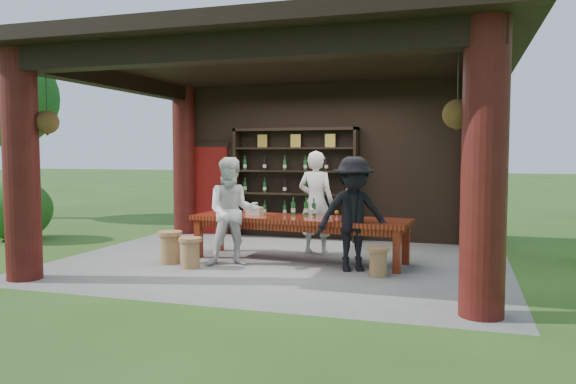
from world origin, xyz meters
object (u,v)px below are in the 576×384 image
(stool_far_left, at_px, (170,246))
(stool_near_right, at_px, (378,261))
(guest_woman, at_px, (232,212))
(stool_near_left, at_px, (190,252))
(napkin_basket, at_px, (255,211))
(wine_shelf, at_px, (295,184))
(tasting_table, at_px, (299,224))
(host, at_px, (316,202))
(guest_man, at_px, (354,214))

(stool_far_left, bearing_deg, stool_near_right, 0.87)
(guest_woman, bearing_deg, stool_far_left, 165.18)
(stool_near_left, xyz_separation_m, napkin_basket, (0.67, 1.14, 0.56))
(wine_shelf, xyz_separation_m, stool_near_right, (2.23, -3.14, -0.95))
(stool_near_left, bearing_deg, stool_far_left, 154.75)
(napkin_basket, bearing_deg, tasting_table, -3.48)
(stool_near_right, distance_m, napkin_basket, 2.51)
(tasting_table, relative_size, stool_near_left, 7.81)
(stool_near_left, height_order, stool_far_left, stool_far_left)
(stool_near_left, bearing_deg, tasting_table, 36.21)
(stool_near_left, bearing_deg, host, 49.60)
(wine_shelf, distance_m, stool_near_left, 3.62)
(stool_near_left, bearing_deg, guest_man, 12.71)
(guest_man, bearing_deg, tasting_table, 130.55)
(stool_far_left, bearing_deg, napkin_basket, 38.21)
(stool_far_left, distance_m, guest_woman, 1.22)
(host, distance_m, guest_woman, 1.79)
(host, xyz_separation_m, guest_man, (0.94, -1.30, -0.05))
(guest_woman, height_order, napkin_basket, guest_woman)
(stool_far_left, bearing_deg, guest_woman, 9.00)
(tasting_table, xyz_separation_m, stool_near_right, (1.46, -0.81, -0.41))
(wine_shelf, xyz_separation_m, napkin_basket, (-0.06, -2.28, -0.36))
(wine_shelf, relative_size, stool_near_left, 5.53)
(guest_woman, bearing_deg, guest_man, -18.83)
(stool_near_right, bearing_deg, wine_shelf, 125.40)
(napkin_basket, bearing_deg, stool_near_left, -120.25)
(wine_shelf, relative_size, guest_man, 1.51)
(tasting_table, height_order, stool_far_left, tasting_table)
(stool_near_right, bearing_deg, stool_far_left, -179.13)
(stool_near_left, distance_m, guest_woman, 0.93)
(guest_woman, xyz_separation_m, napkin_basket, (0.10, 0.74, -0.06))
(wine_shelf, bearing_deg, guest_man, -57.76)
(tasting_table, bearing_deg, wine_shelf, 108.25)
(tasting_table, distance_m, stool_near_left, 1.89)
(guest_woman, bearing_deg, wine_shelf, 63.21)
(stool_near_right, distance_m, host, 2.20)
(stool_far_left, bearing_deg, guest_man, 6.39)
(wine_shelf, relative_size, guest_woman, 1.52)
(stool_far_left, relative_size, napkin_basket, 2.06)
(napkin_basket, bearing_deg, guest_man, -17.14)
(host, relative_size, guest_woman, 1.06)
(stool_far_left, height_order, guest_man, guest_man)
(stool_near_left, xyz_separation_m, stool_far_left, (-0.49, 0.23, 0.03))
(host, bearing_deg, stool_near_right, 139.31)
(wine_shelf, xyz_separation_m, guest_woman, (-0.16, -3.03, -0.30))
(host, height_order, guest_man, host)
(stool_near_right, relative_size, napkin_basket, 1.68)
(wine_shelf, height_order, tasting_table, wine_shelf)
(wine_shelf, bearing_deg, tasting_table, -71.75)
(stool_near_right, distance_m, guest_woman, 2.48)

